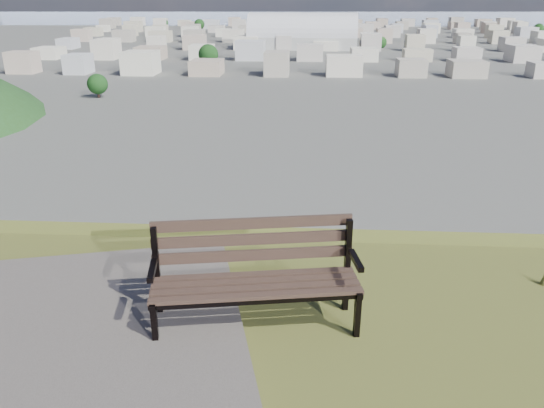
{
  "coord_description": "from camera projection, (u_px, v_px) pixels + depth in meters",
  "views": [
    {
      "loc": [
        0.13,
        -1.28,
        27.51
      ],
      "look_at": [
        -0.22,
        4.34,
        25.3
      ],
      "focal_mm": 35.0,
      "sensor_mm": 36.0,
      "label": 1
    }
  ],
  "objects": [
    {
      "name": "bay_water",
      "position": [
        308.0,
        15.0,
        847.21
      ],
      "size": [
        2400.0,
        700.0,
        0.12
      ],
      "primitive_type": "cube",
      "color": "#8EA0B5",
      "rests_on": "ground"
    },
    {
      "name": "city_blocks",
      "position": [
        307.0,
        32.0,
        376.36
      ],
      "size": [
        395.0,
        361.0,
        7.0
      ],
      "color": "silver",
      "rests_on": "ground"
    },
    {
      "name": "city_trees",
      "position": [
        261.0,
        38.0,
        307.35
      ],
      "size": [
        406.52,
        387.2,
        9.98
      ],
      "color": "#2F1D17",
      "rests_on": "ground"
    },
    {
      "name": "arena",
      "position": [
        303.0,
        38.0,
        295.65
      ],
      "size": [
        61.18,
        28.72,
        25.25
      ],
      "rotation": [
        0.0,
        0.0,
        -0.06
      ],
      "color": "#B4B5B0",
      "rests_on": "ground"
    },
    {
      "name": "park_bench",
      "position": [
        255.0,
        270.0,
        4.21
      ],
      "size": [
        1.69,
        0.79,
        0.85
      ],
      "rotation": [
        0.0,
        0.0,
        0.17
      ],
      "color": "#3D2C23",
      "rests_on": "hilltop_mesa"
    }
  ]
}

